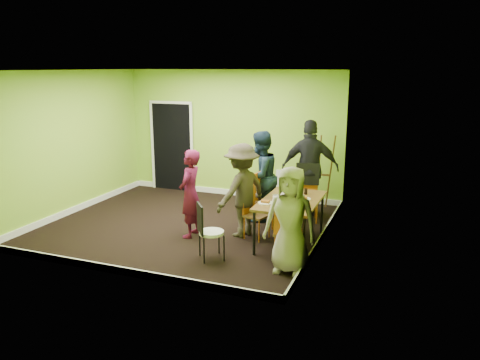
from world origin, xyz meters
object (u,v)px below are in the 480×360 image
(thermos, at_px, (290,194))
(person_back_end, at_px, (310,168))
(person_left_far, at_px, (260,176))
(chair_front_end, at_px, (288,228))
(blue_bottle, at_px, (301,201))
(easel, at_px, (320,173))
(chair_left_near, at_px, (253,210))
(person_standing, at_px, (190,194))
(chair_bentwood, at_px, (207,229))
(orange_bottle, at_px, (288,193))
(chair_left_far, at_px, (264,196))
(person_left_near, at_px, (242,190))
(person_front_end, at_px, (290,220))
(dining_table, at_px, (291,203))
(chair_back_end, at_px, (307,180))

(thermos, bearing_deg, person_back_end, 91.05)
(person_left_far, bearing_deg, chair_front_end, 52.42)
(blue_bottle, distance_m, person_left_far, 1.70)
(easel, xyz_separation_m, person_back_end, (-0.11, -0.42, 0.17))
(chair_left_near, height_order, thermos, thermos)
(person_standing, distance_m, person_left_far, 1.50)
(chair_bentwood, height_order, orange_bottle, chair_bentwood)
(blue_bottle, bearing_deg, chair_left_near, 157.80)
(chair_left_far, relative_size, chair_bentwood, 1.13)
(chair_bentwood, relative_size, person_left_near, 0.54)
(person_left_near, xyz_separation_m, person_back_end, (0.83, 1.55, 0.13))
(orange_bottle, relative_size, person_left_far, 0.04)
(orange_bottle, bearing_deg, person_front_end, -73.38)
(dining_table, relative_size, chair_left_near, 1.72)
(dining_table, relative_size, easel, 0.96)
(dining_table, distance_m, chair_left_near, 0.69)
(chair_bentwood, distance_m, thermos, 1.51)
(person_left_far, xyz_separation_m, person_left_near, (-0.03, -0.90, -0.05))
(chair_front_end, xyz_separation_m, orange_bottle, (-0.30, 1.06, 0.23))
(chair_left_far, relative_size, chair_back_end, 0.93)
(chair_left_near, bearing_deg, person_left_far, -151.94)
(chair_bentwood, bearing_deg, person_back_end, 122.82)
(chair_left_near, relative_size, person_left_far, 0.51)
(thermos, xyz_separation_m, person_left_far, (-0.84, 0.96, 0.00))
(orange_bottle, bearing_deg, easel, 84.36)
(chair_left_far, bearing_deg, thermos, 50.65)
(chair_left_near, xyz_separation_m, orange_bottle, (0.54, 0.20, 0.30))
(dining_table, relative_size, person_back_end, 0.80)
(chair_back_end, distance_m, thermos, 1.42)
(chair_left_far, height_order, person_front_end, person_front_end)
(thermos, bearing_deg, person_standing, -170.38)
(person_standing, bearing_deg, person_front_end, 65.15)
(chair_left_far, relative_size, orange_bottle, 13.35)
(chair_bentwood, bearing_deg, person_left_far, 138.21)
(person_left_far, xyz_separation_m, person_front_end, (1.13, -2.03, -0.09))
(chair_front_end, height_order, person_front_end, person_front_end)
(chair_left_near, relative_size, person_left_near, 0.54)
(orange_bottle, bearing_deg, person_standing, -161.54)
(chair_back_end, xyz_separation_m, person_left_far, (-0.80, -0.46, 0.10))
(chair_left_near, xyz_separation_m, person_front_end, (0.94, -1.10, 0.28))
(chair_front_end, height_order, person_left_far, person_left_far)
(chair_left_near, height_order, chair_front_end, chair_front_end)
(person_back_end, bearing_deg, person_left_far, 23.84)
(chair_back_end, bearing_deg, orange_bottle, 72.48)
(chair_left_far, relative_size, person_standing, 0.65)
(chair_bentwood, height_order, person_standing, person_standing)
(person_front_end, bearing_deg, chair_back_end, 98.81)
(orange_bottle, bearing_deg, person_left_far, 135.83)
(blue_bottle, xyz_separation_m, person_front_end, (0.02, -0.73, -0.08))
(blue_bottle, bearing_deg, chair_front_end, -98.18)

